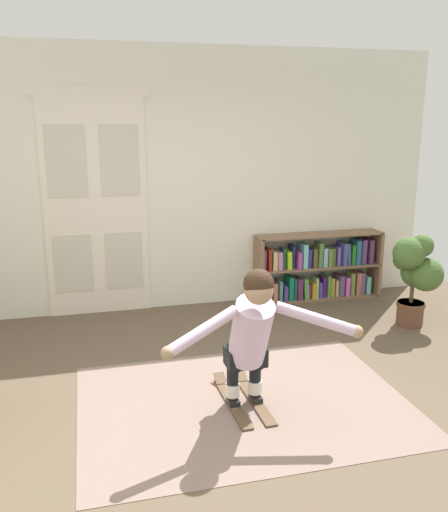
{
  "coord_description": "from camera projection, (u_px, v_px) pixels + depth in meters",
  "views": [
    {
      "loc": [
        -1.04,
        -3.49,
        2.14
      ],
      "look_at": [
        0.03,
        0.67,
        1.05
      ],
      "focal_mm": 38.49,
      "sensor_mm": 36.0,
      "label": 1
    }
  ],
  "objects": [
    {
      "name": "potted_plant",
      "position": [
        416.0,
        272.0,
        5.67
      ],
      "size": [
        0.53,
        0.46,
        0.99
      ],
      "color": "brown",
      "rests_on": "ground"
    },
    {
      "name": "person_skier",
      "position": [
        252.0,
        330.0,
        3.9
      ],
      "size": [
        1.41,
        0.64,
        1.08
      ],
      "color": "white",
      "rests_on": "skis_pair"
    },
    {
      "name": "double_door",
      "position": [
        96.0,
        204.0,
        5.91
      ],
      "size": [
        1.22,
        0.05,
        2.45
      ],
      "color": "silver",
      "rests_on": "ground"
    },
    {
      "name": "back_wall",
      "position": [
        179.0,
        181.0,
        6.14
      ],
      "size": [
        6.0,
        0.1,
        2.9
      ],
      "primitive_type": "cube",
      "color": "silver",
      "rests_on": "ground"
    },
    {
      "name": "ground_plane",
      "position": [
        243.0,
        415.0,
        4.05
      ],
      "size": [
        7.2,
        7.2,
        0.0
      ],
      "primitive_type": "plane",
      "color": "brown"
    },
    {
      "name": "bookshelf",
      "position": [
        317.0,
        269.0,
        6.6
      ],
      "size": [
        1.55,
        0.3,
        0.8
      ],
      "color": "brown",
      "rests_on": "ground"
    },
    {
      "name": "rug",
      "position": [
        244.0,
        402.0,
        4.23
      ],
      "size": [
        2.49,
        1.85,
        0.01
      ],
      "primitive_type": "cube",
      "color": "gray",
      "rests_on": "ground"
    },
    {
      "name": "skis_pair",
      "position": [
        242.0,
        398.0,
        4.25
      ],
      "size": [
        0.29,
        0.81,
        0.07
      ],
      "color": "brown",
      "rests_on": "rug"
    }
  ]
}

